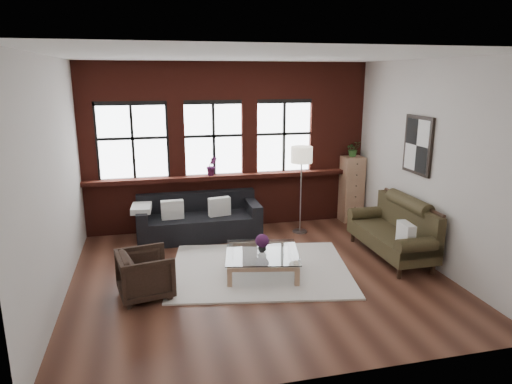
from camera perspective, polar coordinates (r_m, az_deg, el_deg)
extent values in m
plane|color=#402117|center=(7.04, 0.34, -10.35)|extent=(5.50, 5.50, 0.00)
plane|color=white|center=(6.40, 0.38, 16.66)|extent=(5.50, 5.50, 0.00)
plane|color=beige|center=(8.95, -3.44, 5.70)|extent=(5.50, 0.00, 5.50)
plane|color=beige|center=(4.23, 8.40, -4.30)|extent=(5.50, 0.00, 5.50)
plane|color=beige|center=(6.48, -24.01, 1.14)|extent=(0.00, 5.00, 5.00)
plane|color=beige|center=(7.66, 20.82, 3.31)|extent=(0.00, 5.00, 5.00)
cube|color=#531B13|center=(8.90, -3.22, 1.99)|extent=(5.50, 0.30, 0.08)
cube|color=beige|center=(7.20, 0.49, -9.64)|extent=(3.06, 2.58, 0.03)
cube|color=silver|center=(8.36, -10.40, -2.18)|extent=(0.41, 0.16, 0.34)
cube|color=silver|center=(8.44, -4.60, -1.83)|extent=(0.42, 0.22, 0.34)
cube|color=silver|center=(7.33, 18.22, -4.99)|extent=(0.17, 0.39, 0.34)
imported|color=black|center=(6.47, -13.65, -9.95)|extent=(0.83, 0.81, 0.65)
imported|color=#B2B2B2|center=(6.94, 0.77, -6.97)|extent=(0.17, 0.17, 0.14)
sphere|color=#461842|center=(6.90, 0.77, -6.12)|extent=(0.21, 0.21, 0.21)
cube|color=#A07556|center=(9.61, 11.80, 0.39)|extent=(0.41, 0.41, 1.35)
imported|color=#2D5923|center=(9.45, 12.05, 5.29)|extent=(0.29, 0.26, 0.31)
imported|color=#461842|center=(8.77, -5.55, 3.28)|extent=(0.22, 0.18, 0.38)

